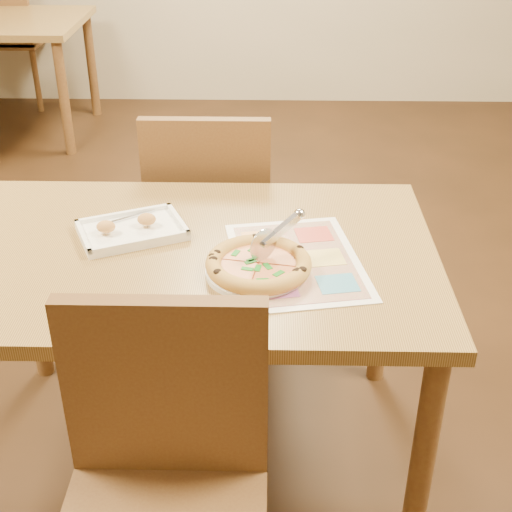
{
  "coord_description": "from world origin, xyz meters",
  "views": [
    {
      "loc": [
        0.21,
        -1.63,
        1.65
      ],
      "look_at": [
        0.18,
        -0.12,
        0.77
      ],
      "focal_mm": 50.0,
      "sensor_mm": 36.0,
      "label": 1
    }
  ],
  "objects_px": {
    "plate": "(256,271)",
    "pizza": "(259,264)",
    "chair_near": "(163,463)",
    "pizza_cutter": "(276,235)",
    "appetizer_tray": "(131,230)",
    "dining_table": "(191,277)",
    "chair_far": "(210,202)",
    "menu": "(297,261)",
    "bg_chair_far": "(6,26)"
  },
  "relations": [
    {
      "from": "chair_far",
      "to": "plate",
      "type": "xyz_separation_m",
      "value": [
        0.18,
        -0.72,
        0.16
      ]
    },
    {
      "from": "plate",
      "to": "appetizer_tray",
      "type": "xyz_separation_m",
      "value": [
        -0.34,
        0.2,
        0.01
      ]
    },
    {
      "from": "bg_chair_far",
      "to": "pizza_cutter",
      "type": "bearing_deg",
      "value": 118.38
    },
    {
      "from": "pizza",
      "to": "pizza_cutter",
      "type": "relative_size",
      "value": 2.02
    },
    {
      "from": "plate",
      "to": "menu",
      "type": "bearing_deg",
      "value": 30.49
    },
    {
      "from": "pizza",
      "to": "chair_near",
      "type": "bearing_deg",
      "value": -110.69
    },
    {
      "from": "dining_table",
      "to": "chair_far",
      "type": "xyz_separation_m",
      "value": [
        -0.0,
        0.6,
        -0.07
      ]
    },
    {
      "from": "bg_chair_far",
      "to": "appetizer_tray",
      "type": "distance_m",
      "value": 3.53
    },
    {
      "from": "menu",
      "to": "plate",
      "type": "bearing_deg",
      "value": -149.51
    },
    {
      "from": "dining_table",
      "to": "chair_near",
      "type": "xyz_separation_m",
      "value": [
        0.0,
        -0.6,
        -0.07
      ]
    },
    {
      "from": "appetizer_tray",
      "to": "chair_far",
      "type": "bearing_deg",
      "value": 72.17
    },
    {
      "from": "plate",
      "to": "menu",
      "type": "distance_m",
      "value": 0.12
    },
    {
      "from": "dining_table",
      "to": "plate",
      "type": "bearing_deg",
      "value": -33.51
    },
    {
      "from": "bg_chair_far",
      "to": "appetizer_tray",
      "type": "relative_size",
      "value": 1.43
    },
    {
      "from": "plate",
      "to": "chair_far",
      "type": "bearing_deg",
      "value": 103.82
    },
    {
      "from": "dining_table",
      "to": "chair_far",
      "type": "bearing_deg",
      "value": 90.0
    },
    {
      "from": "chair_far",
      "to": "appetizer_tray",
      "type": "distance_m",
      "value": 0.57
    },
    {
      "from": "plate",
      "to": "pizza_cutter",
      "type": "height_order",
      "value": "pizza_cutter"
    },
    {
      "from": "chair_far",
      "to": "plate",
      "type": "bearing_deg",
      "value": 103.82
    },
    {
      "from": "pizza",
      "to": "menu",
      "type": "height_order",
      "value": "pizza"
    },
    {
      "from": "chair_near",
      "to": "pizza_cutter",
      "type": "xyz_separation_m",
      "value": [
        0.22,
        0.53,
        0.24
      ]
    },
    {
      "from": "plate",
      "to": "appetizer_tray",
      "type": "distance_m",
      "value": 0.4
    },
    {
      "from": "dining_table",
      "to": "pizza_cutter",
      "type": "bearing_deg",
      "value": -18.44
    },
    {
      "from": "chair_far",
      "to": "bg_chair_far",
      "type": "bearing_deg",
      "value": -59.35
    },
    {
      "from": "dining_table",
      "to": "chair_near",
      "type": "bearing_deg",
      "value": -90.0
    },
    {
      "from": "plate",
      "to": "pizza",
      "type": "xyz_separation_m",
      "value": [
        0.01,
        0.0,
        0.02
      ]
    },
    {
      "from": "pizza_cutter",
      "to": "dining_table",
      "type": "bearing_deg",
      "value": 119.68
    },
    {
      "from": "pizza",
      "to": "menu",
      "type": "distance_m",
      "value": 0.12
    },
    {
      "from": "bg_chair_far",
      "to": "plate",
      "type": "height_order",
      "value": "bg_chair_far"
    },
    {
      "from": "chair_far",
      "to": "dining_table",
      "type": "bearing_deg",
      "value": 90.0
    },
    {
      "from": "pizza_cutter",
      "to": "appetizer_tray",
      "type": "xyz_separation_m",
      "value": [
        -0.39,
        0.15,
        -0.08
      ]
    },
    {
      "from": "pizza",
      "to": "pizza_cutter",
      "type": "xyz_separation_m",
      "value": [
        0.04,
        0.04,
        0.06
      ]
    },
    {
      "from": "plate",
      "to": "pizza",
      "type": "height_order",
      "value": "pizza"
    },
    {
      "from": "chair_near",
      "to": "bg_chair_far",
      "type": "distance_m",
      "value": 4.22
    },
    {
      "from": "plate",
      "to": "pizza",
      "type": "bearing_deg",
      "value": 1.98
    },
    {
      "from": "chair_near",
      "to": "appetizer_tray",
      "type": "height_order",
      "value": "chair_near"
    },
    {
      "from": "chair_near",
      "to": "bg_chair_far",
      "type": "height_order",
      "value": "same"
    },
    {
      "from": "chair_far",
      "to": "plate",
      "type": "distance_m",
      "value": 0.76
    },
    {
      "from": "chair_far",
      "to": "appetizer_tray",
      "type": "height_order",
      "value": "chair_far"
    },
    {
      "from": "appetizer_tray",
      "to": "dining_table",
      "type": "bearing_deg",
      "value": -25.25
    },
    {
      "from": "chair_near",
      "to": "pizza",
      "type": "xyz_separation_m",
      "value": [
        0.18,
        0.48,
        0.18
      ]
    },
    {
      "from": "pizza_cutter",
      "to": "chair_far",
      "type": "bearing_deg",
      "value": 66.47
    },
    {
      "from": "dining_table",
      "to": "menu",
      "type": "bearing_deg",
      "value": -11.39
    },
    {
      "from": "chair_near",
      "to": "pizza",
      "type": "relative_size",
      "value": 1.78
    },
    {
      "from": "dining_table",
      "to": "bg_chair_far",
      "type": "relative_size",
      "value": 2.77
    },
    {
      "from": "dining_table",
      "to": "menu",
      "type": "relative_size",
      "value": 2.94
    },
    {
      "from": "dining_table",
      "to": "chair_far",
      "type": "height_order",
      "value": "chair_far"
    },
    {
      "from": "chair_far",
      "to": "bg_chair_far",
      "type": "relative_size",
      "value": 1.0
    },
    {
      "from": "menu",
      "to": "bg_chair_far",
      "type": "bearing_deg",
      "value": 119.24
    },
    {
      "from": "pizza_cutter",
      "to": "appetizer_tray",
      "type": "bearing_deg",
      "value": 116.68
    }
  ]
}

